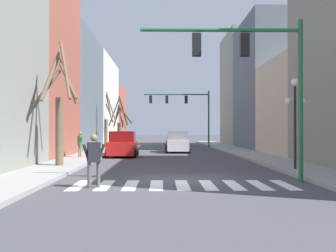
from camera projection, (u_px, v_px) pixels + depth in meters
name	position (u px, v px, depth m)	size (l,w,h in m)	color
ground_plane	(180.00, 180.00, 15.11)	(240.00, 240.00, 0.00)	#424247
sidewalk_left	(26.00, 178.00, 15.00)	(2.49, 90.00, 0.15)	gray
sidewalk_right	(333.00, 178.00, 15.21)	(2.49, 90.00, 0.15)	gray
building_row_left	(70.00, 96.00, 40.55)	(6.00, 64.15, 13.09)	gray
building_row_right	(297.00, 78.00, 31.58)	(6.00, 43.49, 13.56)	gray
crosswalk_stripes	(182.00, 185.00, 13.72)	(7.65, 2.60, 0.01)	white
traffic_signal_near	(254.00, 65.00, 14.51)	(6.02, 0.28, 6.02)	#236038
traffic_signal_far	(184.00, 105.00, 42.60)	(7.09, 0.28, 6.14)	#236038
street_lamp_right_corner	(295.00, 105.00, 17.87)	(0.95, 0.36, 4.13)	black
car_parked_right_mid	(123.00, 145.00, 28.03)	(2.13, 4.14, 1.81)	red
car_parked_right_far	(177.00, 142.00, 33.41)	(2.01, 4.40, 1.82)	silver
car_at_intersection	(175.00, 139.00, 45.70)	(2.19, 4.87, 1.74)	#236B38
pedestrian_on_left_sidewalk	(80.00, 142.00, 25.57)	(0.49, 0.62, 1.66)	#7A705B
pedestrian_on_right_sidewalk	(94.00, 156.00, 13.10)	(0.75, 0.36, 1.79)	#4C4C51
street_tree_right_mid	(119.00, 127.00, 44.01)	(1.75, 2.49, 4.60)	brown
street_tree_right_near	(120.00, 125.00, 43.98)	(2.70, 1.28, 5.58)	#473828
street_tree_left_near	(107.00, 126.00, 38.52)	(1.25, 2.32, 5.51)	brown
street_tree_left_far	(59.00, 110.00, 19.49)	(2.22, 2.57, 6.27)	brown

